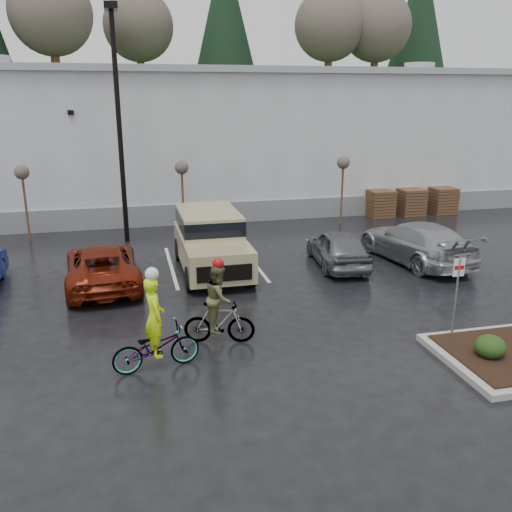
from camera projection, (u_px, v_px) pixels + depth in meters
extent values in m
plane|color=black|center=(309.00, 362.00, 12.53)|extent=(120.00, 120.00, 0.00)
cube|color=silver|center=(191.00, 137.00, 32.04)|extent=(60.00, 15.00, 7.00)
cube|color=slate|center=(212.00, 213.00, 25.86)|extent=(60.00, 0.12, 1.00)
cube|color=#999B9E|center=(189.00, 74.00, 31.02)|extent=(60.50, 15.50, 0.30)
cube|color=#243817|center=(163.00, 125.00, 53.62)|extent=(80.00, 25.00, 6.00)
cylinder|color=black|center=(120.00, 132.00, 21.54)|extent=(0.20, 0.20, 9.00)
cube|color=black|center=(111.00, 6.00, 20.22)|extent=(0.50, 1.00, 0.25)
cylinder|color=#432A1B|center=(26.00, 208.00, 22.47)|extent=(0.10, 0.10, 2.80)
sphere|color=#473E39|center=(22.00, 172.00, 22.04)|extent=(0.60, 0.60, 0.60)
cylinder|color=#432A1B|center=(183.00, 202.00, 23.92)|extent=(0.10, 0.10, 2.80)
sphere|color=#473E39|center=(182.00, 167.00, 23.49)|extent=(0.60, 0.60, 0.60)
cylinder|color=#432A1B|center=(342.00, 195.00, 25.58)|extent=(0.10, 0.10, 2.80)
sphere|color=#473E39|center=(343.00, 163.00, 25.15)|extent=(0.60, 0.60, 0.60)
cube|color=#432A1B|center=(380.00, 203.00, 27.27)|extent=(1.20, 1.20, 1.35)
cube|color=#432A1B|center=(411.00, 202.00, 27.65)|extent=(1.20, 1.20, 1.35)
cube|color=#432A1B|center=(442.00, 200.00, 28.05)|extent=(1.20, 1.20, 1.35)
ellipsoid|color=black|center=(490.00, 346.00, 12.37)|extent=(0.70, 0.70, 0.52)
cylinder|color=gray|center=(455.00, 300.00, 13.25)|extent=(0.05, 0.05, 2.20)
cube|color=white|center=(459.00, 267.00, 13.00)|extent=(0.30, 0.02, 0.45)
cube|color=red|center=(459.00, 268.00, 12.99)|extent=(0.26, 0.02, 0.10)
imported|color=maroon|center=(102.00, 266.00, 17.38)|extent=(2.53, 4.93, 1.33)
imported|color=slate|center=(338.00, 248.00, 19.39)|extent=(1.97, 4.08, 1.34)
imported|color=#A2A4AA|center=(415.00, 242.00, 19.86)|extent=(2.79, 5.40, 1.50)
imported|color=#3F3F44|center=(156.00, 347.00, 12.09)|extent=(2.07, 1.05, 1.04)
imported|color=#CBFB0D|center=(154.00, 317.00, 11.88)|extent=(0.55, 0.73, 1.82)
sphere|color=silver|center=(152.00, 274.00, 11.59)|extent=(0.30, 0.30, 0.30)
imported|color=#3F3F44|center=(219.00, 323.00, 13.37)|extent=(1.76, 0.90, 1.06)
imported|color=#4E552D|center=(219.00, 298.00, 13.18)|extent=(0.63, 0.89, 1.67)
sphere|color=#990C0C|center=(218.00, 264.00, 12.93)|extent=(0.28, 0.28, 0.28)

